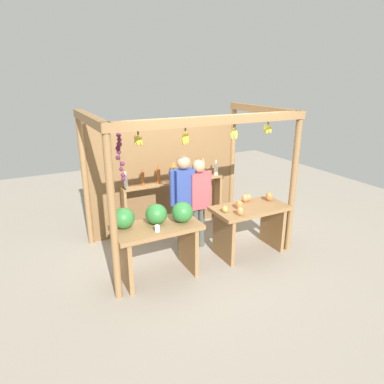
{
  "coord_description": "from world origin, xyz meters",
  "views": [
    {
      "loc": [
        -2.39,
        -4.83,
        2.84
      ],
      "look_at": [
        0.0,
        -0.18,
        1.05
      ],
      "focal_mm": 32.05,
      "sensor_mm": 36.0,
      "label": 1
    }
  ],
  "objects": [
    {
      "name": "ground_plane",
      "position": [
        0.0,
        0.0,
        0.0
      ],
      "size": [
        12.0,
        12.0,
        0.0
      ],
      "primitive_type": "plane",
      "color": "gray",
      "rests_on": "ground"
    },
    {
      "name": "fruit_counter_left",
      "position": [
        -0.81,
        -0.64,
        0.75
      ],
      "size": [
        1.24,
        0.65,
        1.12
      ],
      "color": "olive",
      "rests_on": "ground"
    },
    {
      "name": "vendor_woman",
      "position": [
        0.15,
        -0.11,
        0.92
      ],
      "size": [
        0.48,
        0.21,
        1.55
      ],
      "rotation": [
        0.0,
        0.0,
        0.02
      ],
      "color": "#484E44",
      "rests_on": "ground"
    },
    {
      "name": "fruit_counter_right",
      "position": [
        0.81,
        -0.66,
        0.6
      ],
      "size": [
        1.24,
        0.64,
        0.98
      ],
      "color": "olive",
      "rests_on": "ground"
    },
    {
      "name": "bottle_shelf_unit",
      "position": [
        0.07,
        0.66,
        0.8
      ],
      "size": [
        1.96,
        0.22,
        1.35
      ],
      "color": "olive",
      "rests_on": "ground"
    },
    {
      "name": "market_stall",
      "position": [
        -0.01,
        0.4,
        1.36
      ],
      "size": [
        3.07,
        1.88,
        2.33
      ],
      "color": "olive",
      "rests_on": "ground"
    },
    {
      "name": "vendor_man",
      "position": [
        -0.1,
        -0.08,
        0.99
      ],
      "size": [
        0.48,
        0.22,
        1.64
      ],
      "rotation": [
        0.0,
        0.0,
        -0.16
      ],
      "color": "#3A5445",
      "rests_on": "ground"
    }
  ]
}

